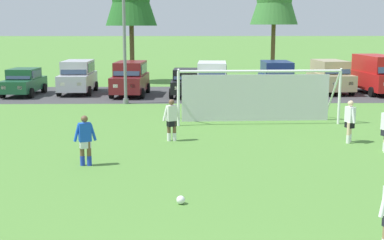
{
  "coord_description": "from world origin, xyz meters",
  "views": [
    {
      "loc": [
        -0.3,
        -6.42,
        4.46
      ],
      "look_at": [
        0.02,
        10.05,
        1.47
      ],
      "focal_mm": 48.9,
      "sensor_mm": 36.0,
      "label": 1
    }
  ],
  "objects_px": {
    "parked_car_slot_center": "(187,82)",
    "parked_car_slot_center_right": "(212,79)",
    "parked_car_slot_far_right": "(330,76)",
    "street_lamp": "(127,31)",
    "parked_car_slot_far_left": "(24,82)",
    "soccer_goal": "(257,94)",
    "soccer_ball": "(181,200)",
    "parked_car_slot_end": "(377,73)",
    "player_winger_left": "(172,120)",
    "player_striker_near": "(350,122)",
    "parked_car_slot_center_left": "(130,78)",
    "player_winger_right": "(85,141)",
    "parked_car_slot_right": "(277,78)",
    "parked_car_slot_left": "(78,77)"
  },
  "relations": [
    {
      "from": "parked_car_slot_center",
      "to": "parked_car_slot_center_right",
      "type": "bearing_deg",
      "value": -4.55
    },
    {
      "from": "parked_car_slot_far_right",
      "to": "street_lamp",
      "type": "height_order",
      "value": "street_lamp"
    },
    {
      "from": "parked_car_slot_far_left",
      "to": "parked_car_slot_center_right",
      "type": "bearing_deg",
      "value": -2.92
    },
    {
      "from": "soccer_goal",
      "to": "street_lamp",
      "type": "bearing_deg",
      "value": 138.27
    },
    {
      "from": "soccer_ball",
      "to": "parked_car_slot_center_right",
      "type": "relative_size",
      "value": 0.05
    },
    {
      "from": "parked_car_slot_end",
      "to": "parked_car_slot_far_left",
      "type": "bearing_deg",
      "value": -179.05
    },
    {
      "from": "player_winger_left",
      "to": "street_lamp",
      "type": "height_order",
      "value": "street_lamp"
    },
    {
      "from": "player_striker_near",
      "to": "parked_car_slot_end",
      "type": "bearing_deg",
      "value": 66.13
    },
    {
      "from": "soccer_goal",
      "to": "parked_car_slot_center_left",
      "type": "bearing_deg",
      "value": 125.56
    },
    {
      "from": "player_winger_right",
      "to": "parked_car_slot_right",
      "type": "relative_size",
      "value": 0.35
    },
    {
      "from": "parked_car_slot_far_left",
      "to": "parked_car_slot_end",
      "type": "bearing_deg",
      "value": 0.95
    },
    {
      "from": "parked_car_slot_far_right",
      "to": "parked_car_slot_end",
      "type": "height_order",
      "value": "parked_car_slot_end"
    },
    {
      "from": "player_striker_near",
      "to": "parked_car_slot_left",
      "type": "height_order",
      "value": "parked_car_slot_left"
    },
    {
      "from": "player_striker_near",
      "to": "player_winger_left",
      "type": "height_order",
      "value": "same"
    },
    {
      "from": "player_winger_left",
      "to": "parked_car_slot_left",
      "type": "height_order",
      "value": "parked_car_slot_left"
    },
    {
      "from": "parked_car_slot_center_right",
      "to": "parked_car_slot_end",
      "type": "bearing_deg",
      "value": 5.22
    },
    {
      "from": "parked_car_slot_center",
      "to": "parked_car_slot_left",
      "type": "bearing_deg",
      "value": 168.29
    },
    {
      "from": "parked_car_slot_center_right",
      "to": "player_winger_right",
      "type": "bearing_deg",
      "value": -106.77
    },
    {
      "from": "parked_car_slot_far_left",
      "to": "parked_car_slot_center_right",
      "type": "relative_size",
      "value": 0.91
    },
    {
      "from": "player_striker_near",
      "to": "parked_car_slot_center_right",
      "type": "distance_m",
      "value": 14.23
    },
    {
      "from": "player_winger_right",
      "to": "parked_car_slot_left",
      "type": "relative_size",
      "value": 0.36
    },
    {
      "from": "parked_car_slot_center_left",
      "to": "parked_car_slot_center",
      "type": "height_order",
      "value": "parked_car_slot_center_left"
    },
    {
      "from": "parked_car_slot_center_right",
      "to": "parked_car_slot_end",
      "type": "relative_size",
      "value": 0.96
    },
    {
      "from": "street_lamp",
      "to": "parked_car_slot_left",
      "type": "bearing_deg",
      "value": 128.5
    },
    {
      "from": "player_winger_left",
      "to": "parked_car_slot_center_right",
      "type": "bearing_deg",
      "value": 79.93
    },
    {
      "from": "player_winger_right",
      "to": "parked_car_slot_far_right",
      "type": "height_order",
      "value": "parked_car_slot_far_right"
    },
    {
      "from": "parked_car_slot_center",
      "to": "parked_car_slot_center_right",
      "type": "height_order",
      "value": "parked_car_slot_center_right"
    },
    {
      "from": "parked_car_slot_right",
      "to": "parked_car_slot_end",
      "type": "relative_size",
      "value": 0.94
    },
    {
      "from": "soccer_ball",
      "to": "player_striker_near",
      "type": "height_order",
      "value": "player_striker_near"
    },
    {
      "from": "parked_car_slot_center_right",
      "to": "parked_car_slot_right",
      "type": "distance_m",
      "value": 4.27
    },
    {
      "from": "parked_car_slot_center_left",
      "to": "parked_car_slot_center_right",
      "type": "distance_m",
      "value": 5.25
    },
    {
      "from": "parked_car_slot_left",
      "to": "street_lamp",
      "type": "relative_size",
      "value": 0.57
    },
    {
      "from": "soccer_ball",
      "to": "parked_car_slot_center",
      "type": "relative_size",
      "value": 0.05
    },
    {
      "from": "soccer_goal",
      "to": "street_lamp",
      "type": "relative_size",
      "value": 0.93
    },
    {
      "from": "player_striker_near",
      "to": "player_winger_right",
      "type": "distance_m",
      "value": 10.05
    },
    {
      "from": "parked_car_slot_far_right",
      "to": "parked_car_slot_end",
      "type": "xyz_separation_m",
      "value": [
        2.94,
        -0.58,
        0.23
      ]
    },
    {
      "from": "parked_car_slot_center_left",
      "to": "parked_car_slot_center",
      "type": "xyz_separation_m",
      "value": [
        3.62,
        -0.34,
        -0.24
      ]
    },
    {
      "from": "soccer_goal",
      "to": "parked_car_slot_far_right",
      "type": "xyz_separation_m",
      "value": [
        6.44,
        10.6,
        -0.18
      ]
    },
    {
      "from": "player_winger_left",
      "to": "parked_car_slot_right",
      "type": "xyz_separation_m",
      "value": [
        6.55,
        13.61,
        0.29
      ]
    },
    {
      "from": "soccer_goal",
      "to": "player_striker_near",
      "type": "relative_size",
      "value": 4.56
    },
    {
      "from": "soccer_goal",
      "to": "parked_car_slot_center",
      "type": "height_order",
      "value": "soccer_goal"
    },
    {
      "from": "player_winger_right",
      "to": "parked_car_slot_far_right",
      "type": "bearing_deg",
      "value": 54.49
    },
    {
      "from": "parked_car_slot_center",
      "to": "street_lamp",
      "type": "relative_size",
      "value": 0.53
    },
    {
      "from": "parked_car_slot_center_right",
      "to": "soccer_ball",
      "type": "bearing_deg",
      "value": -95.47
    },
    {
      "from": "parked_car_slot_far_left",
      "to": "parked_car_slot_end",
      "type": "relative_size",
      "value": 0.87
    },
    {
      "from": "player_winger_left",
      "to": "parked_car_slot_center_left",
      "type": "distance_m",
      "value": 13.85
    },
    {
      "from": "parked_car_slot_center_right",
      "to": "parked_car_slot_end",
      "type": "height_order",
      "value": "parked_car_slot_end"
    },
    {
      "from": "player_striker_near",
      "to": "player_winger_left",
      "type": "bearing_deg",
      "value": 176.42
    },
    {
      "from": "player_winger_right",
      "to": "parked_car_slot_right",
      "type": "distance_m",
      "value": 19.54
    },
    {
      "from": "player_winger_left",
      "to": "parked_car_slot_center",
      "type": "distance_m",
      "value": 13.21
    }
  ]
}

